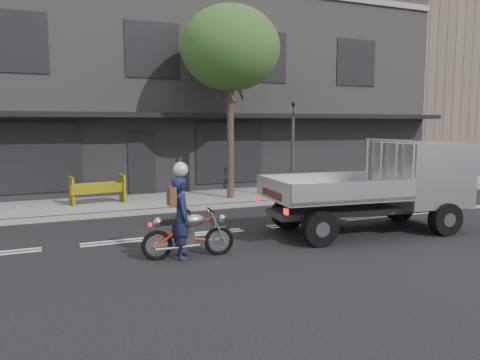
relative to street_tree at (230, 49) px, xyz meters
name	(u,v)px	position (x,y,z in m)	size (l,w,h in m)	color
ground	(213,233)	(-2.20, -4.20, -5.28)	(80.00, 80.00, 0.00)	black
sidewalk	(166,201)	(-2.20, 0.50, -5.20)	(32.00, 3.20, 0.15)	gray
kerb	(179,209)	(-2.20, -1.10, -5.20)	(32.00, 0.20, 0.15)	gray
building_main	(129,96)	(-2.20, 7.10, -1.28)	(26.00, 10.00, 8.00)	slate
building_neighbour	(450,87)	(17.80, 7.10, -0.28)	(14.00, 10.00, 10.00)	brown
street_tree	(230,49)	(0.00, 0.00, 0.00)	(3.40, 3.40, 6.74)	#382B21
traffic_light_pole	(292,155)	(2.00, -0.85, -3.63)	(0.12, 0.12, 3.50)	#2D2D30
motorcycle	(189,233)	(-3.40, -6.06, -4.77)	(1.93, 0.56, 0.99)	black
rider	(181,217)	(-3.55, -6.06, -4.43)	(0.62, 0.41, 1.70)	#161D3D
flatbed_ute	(405,178)	(2.56, -5.76, -3.93)	(5.29, 2.57, 2.37)	black
construction_barrier	(98,190)	(-4.45, 0.34, -4.65)	(1.71, 0.69, 0.96)	#FBF30D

